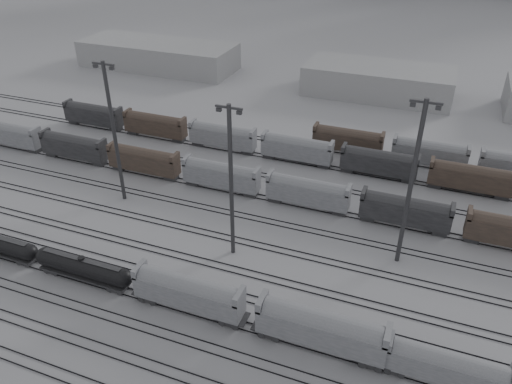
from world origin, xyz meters
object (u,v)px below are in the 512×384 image
(tank_car_b, at_px, (83,268))
(hopper_car_c, at_px, (448,366))
(hopper_car_b, at_px, (321,328))
(light_mast_c, at_px, (231,180))
(hopper_car_a, at_px, (188,291))

(tank_car_b, distance_m, hopper_car_c, 50.22)
(hopper_car_b, relative_size, light_mast_c, 0.65)
(tank_car_b, distance_m, light_mast_c, 24.96)
(hopper_car_b, relative_size, hopper_car_c, 1.18)
(hopper_car_c, height_order, light_mast_c, light_mast_c)
(tank_car_b, distance_m, hopper_car_a, 17.28)
(hopper_car_c, distance_m, light_mast_c, 36.87)
(hopper_car_a, distance_m, hopper_car_c, 32.97)
(hopper_car_c, bearing_deg, hopper_car_b, -180.00)
(tank_car_b, bearing_deg, hopper_car_a, 0.00)
(hopper_car_c, bearing_deg, hopper_car_a, 180.00)
(hopper_car_a, distance_m, hopper_car_b, 18.23)
(hopper_car_a, bearing_deg, light_mast_c, 88.45)
(tank_car_b, bearing_deg, hopper_car_b, -0.00)
(hopper_car_b, height_order, light_mast_c, light_mast_c)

